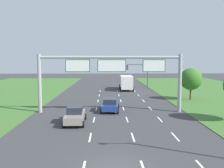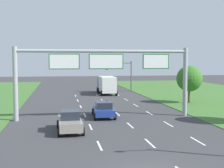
{
  "view_description": "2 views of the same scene",
  "coord_description": "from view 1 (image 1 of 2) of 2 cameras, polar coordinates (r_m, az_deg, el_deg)",
  "views": [
    {
      "loc": [
        -0.37,
        -13.88,
        6.33
      ],
      "look_at": [
        0.27,
        17.9,
        3.21
      ],
      "focal_mm": 40.0,
      "sensor_mm": 36.0,
      "label": 1
    },
    {
      "loc": [
        -4.38,
        -14.36,
        5.68
      ],
      "look_at": [
        1.37,
        19.27,
        3.12
      ],
      "focal_mm": 50.0,
      "sensor_mm": 36.0,
      "label": 2
    }
  ],
  "objects": [
    {
      "name": "sign_gantry",
      "position": [
        29.73,
        -0.23,
        2.95
      ],
      "size": [
        17.24,
        0.44,
        7.0
      ],
      "color": "#9EA0A5",
      "rests_on": "ground_plane"
    },
    {
      "name": "box_truck",
      "position": [
        52.18,
        3.22,
        0.45
      ],
      "size": [
        2.75,
        7.49,
        3.0
      ],
      "rotation": [
        0.0,
        0.0,
        -0.01
      ],
      "color": "navy",
      "rests_on": "ground_plane"
    },
    {
      "name": "lane_dashes_inner_right",
      "position": [
        23.84,
        4.04,
        -9.8
      ],
      "size": [
        0.14,
        56.4,
        0.01
      ],
      "color": "white",
      "rests_on": "ground_plane"
    },
    {
      "name": "traffic_light_mast",
      "position": [
        55.13,
        6.17,
        3.01
      ],
      "size": [
        4.76,
        0.49,
        5.6
      ],
      "color": "#47494F",
      "rests_on": "ground_plane"
    },
    {
      "name": "lane_dashes_slip",
      "position": [
        24.4,
        12.37,
        -9.55
      ],
      "size": [
        0.14,
        56.4,
        0.01
      ],
      "color": "white",
      "rests_on": "ground_plane"
    },
    {
      "name": "car_near_red",
      "position": [
        25.27,
        -8.44,
        -7.06
      ],
      "size": [
        2.1,
        4.42,
        1.69
      ],
      "rotation": [
        0.0,
        0.0,
        0.02
      ],
      "color": "gray",
      "rests_on": "ground_plane"
    },
    {
      "name": "car_mid_lane",
      "position": [
        30.81,
        -0.42,
        -4.73
      ],
      "size": [
        2.35,
        4.5,
        1.59
      ],
      "rotation": [
        0.0,
        0.0,
        -0.05
      ],
      "color": "navy",
      "rests_on": "ground_plane"
    },
    {
      "name": "roadside_tree_far",
      "position": [
        40.9,
        17.59,
        1.08
      ],
      "size": [
        3.45,
        3.45,
        5.02
      ],
      "color": "#513823",
      "rests_on": "ground_plane"
    },
    {
      "name": "lane_dashes_inner_left",
      "position": [
        23.78,
        -4.52,
        -9.84
      ],
      "size": [
        0.14,
        56.4,
        0.01
      ],
      "color": "white",
      "rests_on": "ground_plane"
    }
  ]
}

